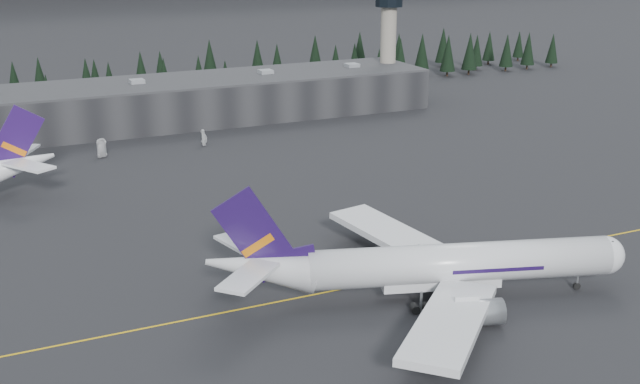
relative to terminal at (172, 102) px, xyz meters
name	(u,v)px	position (x,y,z in m)	size (l,w,h in m)	color
ground	(371,278)	(0.00, -125.00, -6.30)	(1400.00, 1400.00, 0.00)	black
taxiline	(377,282)	(0.00, -127.00, -6.29)	(400.00, 0.40, 0.02)	gold
terminal	(172,102)	(0.00, 0.00, 0.00)	(160.00, 30.00, 12.60)	black
control_tower	(389,30)	(75.00, 3.00, 17.11)	(10.00, 10.00, 37.70)	gray
treeline	(143,78)	(0.00, 37.00, 1.20)	(360.00, 20.00, 15.00)	black
jet_main	(423,266)	(3.54, -135.24, -0.80)	(64.69, 58.47, 19.49)	silver
gse_vehicle_a	(102,155)	(-26.68, -31.14, -5.60)	(2.31, 5.02, 1.40)	silver
gse_vehicle_b	(204,143)	(0.43, -30.47, -5.54)	(1.80, 4.48, 1.53)	silver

